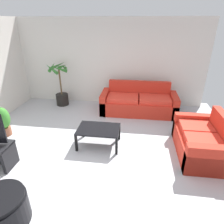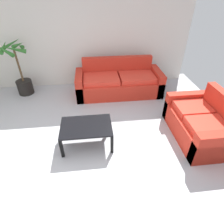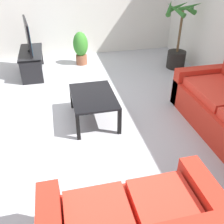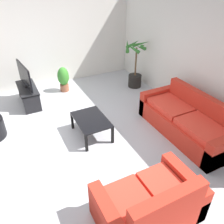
{
  "view_description": "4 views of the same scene",
  "coord_description": "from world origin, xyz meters",
  "px_view_note": "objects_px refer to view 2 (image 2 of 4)",
  "views": [
    {
      "loc": [
        0.86,
        -3.19,
        2.58
      ],
      "look_at": [
        0.34,
        0.72,
        0.7
      ],
      "focal_mm": 30.8,
      "sensor_mm": 36.0,
      "label": 1
    },
    {
      "loc": [
        0.25,
        -2.18,
        2.55
      ],
      "look_at": [
        0.57,
        0.56,
        0.58
      ],
      "focal_mm": 29.6,
      "sensor_mm": 36.0,
      "label": 2
    },
    {
      "loc": [
        3.35,
        -0.07,
        2.21
      ],
      "look_at": [
        0.59,
        0.58,
        0.42
      ],
      "focal_mm": 40.69,
      "sensor_mm": 36.0,
      "label": 3
    },
    {
      "loc": [
        3.83,
        -1.0,
        3.13
      ],
      "look_at": [
        0.3,
        0.8,
        0.62
      ],
      "focal_mm": 36.45,
      "sensor_mm": 36.0,
      "label": 4
    }
  ],
  "objects_px": {
    "potted_palm": "(21,75)",
    "coffee_table": "(86,128)",
    "couch_main": "(119,83)",
    "couch_loveseat": "(201,124)"
  },
  "relations": [
    {
      "from": "couch_loveseat",
      "to": "coffee_table",
      "type": "bearing_deg",
      "value": 179.16
    },
    {
      "from": "couch_main",
      "to": "potted_palm",
      "type": "relative_size",
      "value": 1.6
    },
    {
      "from": "couch_loveseat",
      "to": "coffee_table",
      "type": "distance_m",
      "value": 2.2
    },
    {
      "from": "couch_main",
      "to": "coffee_table",
      "type": "height_order",
      "value": "couch_main"
    },
    {
      "from": "couch_main",
      "to": "coffee_table",
      "type": "bearing_deg",
      "value": -114.81
    },
    {
      "from": "couch_main",
      "to": "coffee_table",
      "type": "distance_m",
      "value": 2.07
    },
    {
      "from": "coffee_table",
      "to": "potted_palm",
      "type": "xyz_separation_m",
      "value": [
        -1.68,
        2.14,
        0.15
      ]
    },
    {
      "from": "potted_palm",
      "to": "coffee_table",
      "type": "bearing_deg",
      "value": -51.82
    },
    {
      "from": "couch_main",
      "to": "couch_loveseat",
      "type": "height_order",
      "value": "same"
    },
    {
      "from": "couch_main",
      "to": "potted_palm",
      "type": "distance_m",
      "value": 2.57
    }
  ]
}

